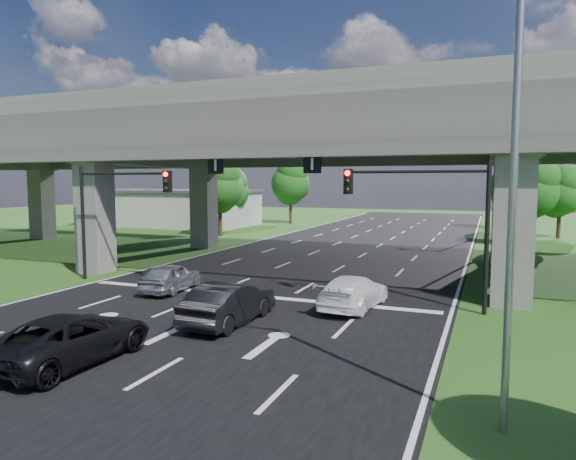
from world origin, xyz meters
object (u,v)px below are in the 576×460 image
Objects in this scene: streetlight_beyond at (492,175)px; car_dark at (229,303)px; car_white at (353,292)px; signal_right at (430,207)px; car_silver at (171,277)px; streetlight_near at (493,149)px; streetlight_far at (492,173)px; car_trailing at (72,338)px; signal_left at (115,201)px.

streetlight_beyond is 2.16× the size of car_dark.
streetlight_beyond reaches higher than car_white.
car_silver is (-11.67, -0.94, -3.49)m from signal_right.
car_white is at bearing 119.61° from streetlight_near.
signal_right is at bearing 179.21° from car_silver.
car_dark is (-6.48, -4.86, -3.39)m from signal_right.
streetlight_far and streetlight_beyond have the same top height.
streetlight_near is 1.00× the size of streetlight_beyond.
car_silver is 0.78× the size of car_trailing.
streetlight_beyond is 42.15m from car_dark.
streetlight_near is at bearing -77.12° from signal_right.
car_trailing is at bearing -110.12° from streetlight_far.
signal_right is 10.33m from streetlight_near.
signal_right is 8.78m from car_dark.
streetlight_beyond is at bearing 63.57° from signal_left.
car_dark is 5.35m from car_white.
streetlight_far is at bearing -107.86° from car_dark.
car_dark is (9.17, -4.86, -3.39)m from signal_left.
signal_left is 13.31m from car_white.
streetlight_beyond is at bearing -100.58° from car_dark.
car_dark is (-8.75, -40.92, -5.05)m from streetlight_beyond.
streetlight_far is 16.00m from streetlight_beyond.
signal_left is 12.69m from car_trailing.
streetlight_far is 2.00× the size of car_trailing.
streetlight_far reaches higher than signal_right.
car_dark reaches higher than car_silver.
streetlight_beyond is 2.00× the size of car_trailing.
streetlight_beyond is at bearing -100.85° from car_trailing.
streetlight_near is 30.00m from streetlight_far.
streetlight_near is at bearing -90.00° from streetlight_far.
car_trailing is (-5.93, -9.14, 0.03)m from car_white.
car_dark is (-8.75, -24.92, -5.05)m from streetlight_far.
car_trailing reaches higher than car_white.
signal_right and signal_left have the same top height.
streetlight_far is at bearing 83.53° from signal_right.
car_white is (8.83, 0.00, -0.00)m from car_silver.
streetlight_far is at bearing 90.00° from streetlight_near.
streetlight_near is 46.00m from streetlight_beyond.
car_trailing is (-11.05, -30.14, -5.12)m from streetlight_far.
car_white is at bearing -4.21° from signal_left.
car_white is at bearing -103.69° from streetlight_far.
streetlight_near is at bearing 151.35° from car_dark.
streetlight_far is 1.00× the size of streetlight_beyond.
car_silver is at bearing -175.38° from signal_right.
car_trailing is (-8.77, -10.09, -3.46)m from signal_right.
streetlight_far is at bearing -90.00° from streetlight_beyond.
car_silver is 0.85× the size of car_dark.
signal_right is at bearing 102.88° from streetlight_near.
signal_right reaches higher than car_silver.
car_dark reaches higher than car_trailing.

